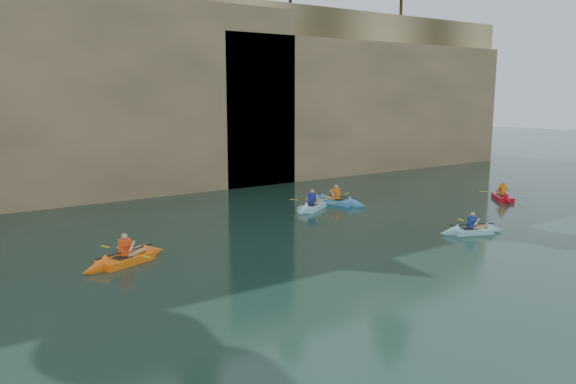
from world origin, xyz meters
TOP-DOWN VIEW (x-y plane):
  - ground at (0.00, 0.00)m, footprint 160.00×160.00m
  - cliff at (0.00, 30.00)m, footprint 70.00×16.00m
  - cliff_slab_center at (2.00, 22.60)m, footprint 24.00×2.40m
  - cliff_slab_east at (22.00, 22.60)m, footprint 26.00×2.40m
  - sea_cave_east at (10.00, 21.95)m, footprint 5.00×1.00m
  - kayaker_orange at (-1.24, 10.06)m, footprint 3.55×2.47m
  - kayaker_ltblue_near at (12.15, 5.91)m, footprint 2.95×2.14m
  - kayaker_red_far at (19.97, 9.83)m, footprint 2.90×3.09m
  - kayaker_ltblue_mid at (9.62, 13.69)m, footprint 3.29×2.31m
  - kayaker_blue_east at (11.51, 14.08)m, footprint 2.43×3.68m

SIDE VIEW (x-z plane):
  - ground at x=0.00m, z-range 0.00..0.00m
  - kayaker_ltblue_near at x=12.15m, z-range -0.43..0.71m
  - kayaker_red_far at x=19.97m, z-range -0.48..0.79m
  - kayaker_ltblue_mid at x=9.62m, z-range -0.48..0.79m
  - kayaker_blue_east at x=11.51m, z-range -0.49..0.80m
  - kayaker_orange at x=-1.24m, z-range -0.50..0.83m
  - sea_cave_east at x=10.00m, z-range 0.00..4.50m
  - cliff_slab_east at x=22.00m, z-range 0.00..9.84m
  - cliff_slab_center at x=2.00m, z-range 0.00..11.40m
  - cliff at x=0.00m, z-range 0.00..12.00m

